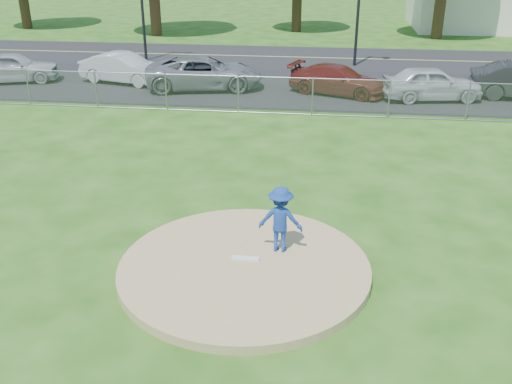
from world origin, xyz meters
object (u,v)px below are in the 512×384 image
traffic_signal_left (146,0)px  pitcher (280,219)px  parked_car_silver (12,67)px  parked_car_gray (204,73)px  traffic_cone (156,82)px  parked_car_darkred (338,80)px  parked_car_pearl (432,83)px  parked_car_white (124,68)px

traffic_signal_left → pitcher: traffic_signal_left is taller
traffic_signal_left → parked_car_silver: (-5.07, -6.13, -2.61)m
pitcher → parked_car_gray: 15.81m
traffic_signal_left → traffic_cone: traffic_signal_left is taller
traffic_signal_left → parked_car_darkred: (10.79, -6.45, -2.70)m
traffic_cone → parked_car_pearl: parked_car_pearl is taller
traffic_signal_left → parked_car_pearl: (14.86, -6.98, -2.62)m
pitcher → parked_car_gray: size_ratio=0.28×
traffic_cone → parked_car_white: 2.19m
pitcher → parked_car_darkred: (1.33, 14.83, -0.30)m
parked_car_silver → parked_car_gray: 9.63m
pitcher → parked_car_gray: bearing=-68.3°
parked_car_white → parked_car_gray: bearing=-84.1°
parked_car_gray → parked_car_pearl: size_ratio=1.26×
traffic_signal_left → parked_car_silver: traffic_signal_left is taller
parked_car_silver → parked_car_white: (5.49, 0.52, -0.02)m
parked_car_silver → parked_car_white: size_ratio=1.00×
parked_car_white → parked_car_pearl: size_ratio=1.01×
parked_car_gray → parked_car_pearl: 10.33m
traffic_cone → parked_car_gray: 2.32m
traffic_cone → parked_car_gray: parked_car_gray is taller
traffic_signal_left → parked_car_white: (0.42, -5.60, -2.64)m
pitcher → parked_car_silver: size_ratio=0.35×
traffic_signal_left → parked_car_darkred: size_ratio=1.25×
pitcher → parked_car_darkred: 14.89m
pitcher → parked_car_white: bearing=-56.4°
pitcher → parked_car_darkred: bearing=-91.5°
traffic_signal_left → parked_car_pearl: size_ratio=1.30×
parked_car_pearl → pitcher: bearing=149.8°
pitcher → parked_car_gray: (-4.91, 15.02, -0.20)m
parked_car_gray → traffic_signal_left: bearing=24.7°
parked_car_darkred → traffic_signal_left: bearing=79.1°
traffic_cone → pitcher: bearing=-63.9°
parked_car_white → parked_car_pearl: bearing=-80.6°
parked_car_darkred → parked_car_pearl: bearing=-77.5°
traffic_cone → parked_car_white: parked_car_white is taller
parked_car_silver → parked_car_pearl: bearing=-110.3°
traffic_signal_left → pitcher: (9.47, -21.28, -2.40)m
parked_car_white → parked_car_darkred: bearing=-79.8°
parked_car_gray → parked_car_darkred: parked_car_gray is taller
parked_car_gray → parked_car_darkred: bearing=-103.1°
traffic_cone → parked_car_darkred: (8.48, 0.19, 0.32)m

